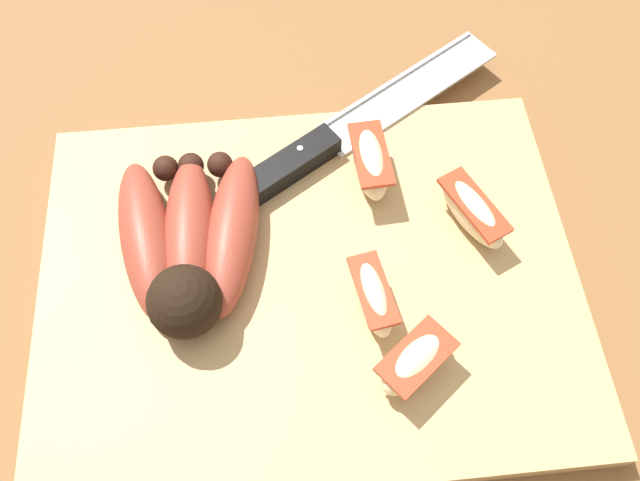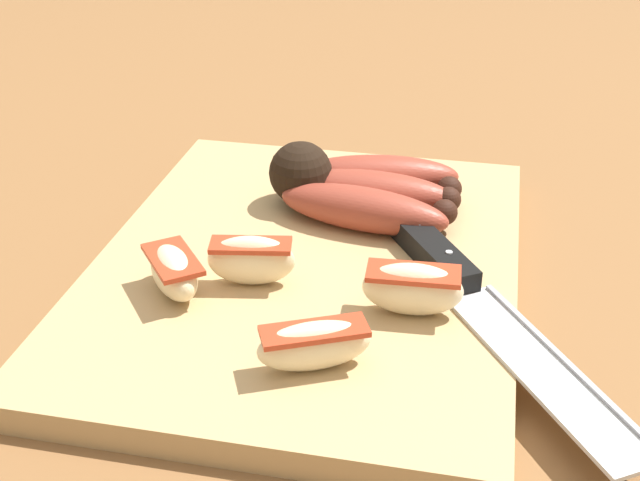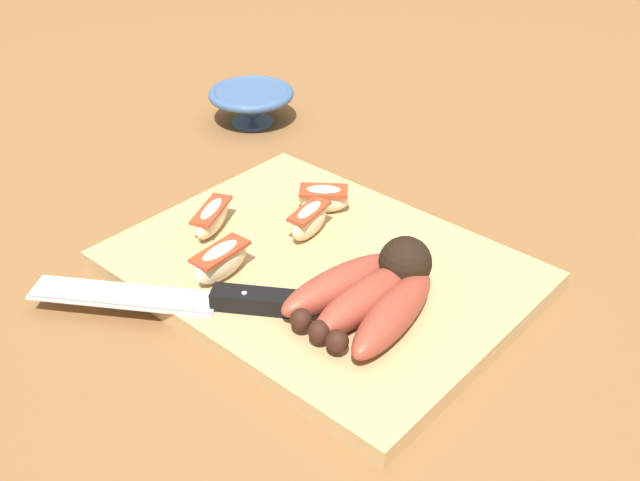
{
  "view_description": "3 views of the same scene",
  "coord_description": "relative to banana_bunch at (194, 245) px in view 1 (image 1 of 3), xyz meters",
  "views": [
    {
      "loc": [
        0.0,
        0.19,
        0.45
      ],
      "look_at": [
        -0.02,
        -0.04,
        0.04
      ],
      "focal_mm": 36.16,
      "sensor_mm": 36.0,
      "label": 1
    },
    {
      "loc": [
        -0.54,
        -0.14,
        0.34
      ],
      "look_at": [
        -0.0,
        -0.03,
        0.03
      ],
      "focal_mm": 48.29,
      "sensor_mm": 36.0,
      "label": 2
    },
    {
      "loc": [
        0.39,
        -0.47,
        0.45
      ],
      "look_at": [
        -0.02,
        -0.01,
        0.04
      ],
      "focal_mm": 41.45,
      "sensor_mm": 36.0,
      "label": 3
    }
  ],
  "objects": [
    {
      "name": "ground_plane",
      "position": [
        -0.07,
        0.04,
        -0.04
      ],
      "size": [
        6.0,
        6.0,
        0.0
      ],
      "primitive_type": "plane",
      "color": "brown"
    },
    {
      "name": "cutting_board",
      "position": [
        -0.08,
        0.02,
        -0.03
      ],
      "size": [
        0.39,
        0.3,
        0.02
      ],
      "primitive_type": "cube",
      "color": "tan",
      "rests_on": "ground_plane"
    },
    {
      "name": "banana_bunch",
      "position": [
        0.0,
        0.0,
        0.0
      ],
      "size": [
        0.12,
        0.15,
        0.05
      ],
      "color": "black",
      "rests_on": "cutting_board"
    },
    {
      "name": "chefs_knife",
      "position": [
        -0.11,
        -0.09,
        -0.01
      ],
      "size": [
        0.25,
        0.18,
        0.02
      ],
      "color": "silver",
      "rests_on": "cutting_board"
    },
    {
      "name": "apple_wedge_near",
      "position": [
        -0.21,
        -0.01,
        -0.0
      ],
      "size": [
        0.05,
        0.07,
        0.03
      ],
      "color": "beige",
      "rests_on": "cutting_board"
    },
    {
      "name": "apple_wedge_middle",
      "position": [
        -0.15,
        0.1,
        -0.0
      ],
      "size": [
        0.06,
        0.06,
        0.03
      ],
      "color": "beige",
      "rests_on": "cutting_board"
    },
    {
      "name": "apple_wedge_far",
      "position": [
        -0.13,
        0.05,
        0.0
      ],
      "size": [
        0.03,
        0.06,
        0.04
      ],
      "color": "beige",
      "rests_on": "cutting_board"
    },
    {
      "name": "apple_wedge_extra",
      "position": [
        -0.14,
        -0.06,
        0.0
      ],
      "size": [
        0.03,
        0.07,
        0.04
      ],
      "color": "beige",
      "rests_on": "cutting_board"
    }
  ]
}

